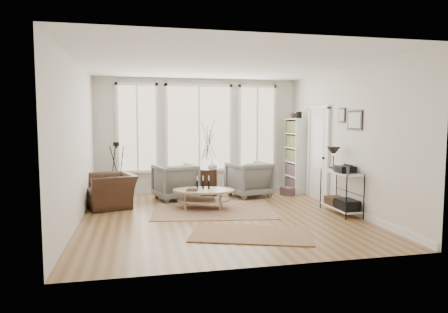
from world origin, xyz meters
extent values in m
plane|color=olive|center=(0.00, 0.00, 0.00)|extent=(5.50, 5.50, 0.00)
plane|color=white|center=(0.00, 0.00, 2.90)|extent=(5.50, 5.50, 0.00)
cube|color=silver|center=(0.00, 2.75, 1.45)|extent=(5.20, 0.04, 2.90)
cube|color=silver|center=(0.00, -2.75, 1.45)|extent=(5.20, 0.04, 2.90)
cube|color=silver|center=(-2.60, 0.00, 1.45)|extent=(0.04, 5.50, 2.90)
cube|color=silver|center=(2.60, 0.00, 1.45)|extent=(0.04, 5.50, 2.90)
cube|color=white|center=(0.00, 2.74, 0.06)|extent=(5.10, 0.04, 0.12)
cube|color=white|center=(2.58, 0.00, 0.06)|extent=(0.03, 5.40, 0.12)
cube|color=beige|center=(0.00, 2.73, 1.65)|extent=(1.60, 0.03, 2.10)
cube|color=beige|center=(-1.55, 2.73, 1.65)|extent=(0.90, 0.03, 2.10)
cube|color=beige|center=(1.55, 2.73, 1.65)|extent=(0.90, 0.03, 2.10)
cube|color=white|center=(0.00, 2.71, 1.65)|extent=(1.74, 0.06, 2.24)
cube|color=white|center=(-1.55, 2.71, 1.65)|extent=(1.04, 0.06, 2.24)
cube|color=white|center=(1.55, 2.71, 1.65)|extent=(1.04, 0.06, 2.24)
cube|color=white|center=(0.00, 2.69, 0.57)|extent=(4.10, 0.12, 0.06)
cube|color=silver|center=(2.58, 1.15, 1.05)|extent=(0.04, 0.88, 2.10)
cube|color=white|center=(2.56, 1.15, 1.30)|extent=(0.01, 0.55, 1.20)
cube|color=white|center=(2.56, 0.66, 1.05)|extent=(0.06, 0.08, 2.18)
cube|color=white|center=(2.56, 1.64, 1.05)|extent=(0.06, 0.08, 2.18)
cube|color=white|center=(2.56, 1.15, 2.14)|extent=(0.06, 1.06, 0.08)
sphere|color=black|center=(2.53, 0.82, 1.00)|extent=(0.06, 0.06, 0.06)
cube|color=white|center=(2.43, 1.81, 0.95)|extent=(0.30, 0.03, 1.90)
cube|color=white|center=(2.43, 2.63, 0.95)|extent=(0.30, 0.03, 1.90)
cube|color=white|center=(2.58, 2.23, 0.95)|extent=(0.02, 0.85, 1.90)
cube|color=white|center=(2.43, 2.23, 0.95)|extent=(0.30, 0.81, 1.90)
cube|color=brown|center=(2.43, 2.23, 0.95)|extent=(0.24, 0.75, 1.76)
cube|color=black|center=(2.43, 2.02, 1.98)|extent=(0.12, 0.10, 0.16)
sphere|color=#341E13|center=(2.43, 2.38, 1.97)|extent=(0.14, 0.14, 0.14)
cube|color=white|center=(2.38, -0.30, 0.12)|extent=(0.37, 1.07, 0.03)
cube|color=white|center=(2.38, -0.30, 0.82)|extent=(0.37, 1.07, 0.02)
cylinder|color=black|center=(2.20, -0.83, 0.42)|extent=(0.02, 0.02, 0.85)
cylinder|color=black|center=(2.56, -0.83, 0.42)|extent=(0.02, 0.02, 0.85)
cylinder|color=black|center=(2.20, 0.23, 0.42)|extent=(0.02, 0.02, 0.85)
cylinder|color=black|center=(2.56, 0.23, 0.42)|extent=(0.02, 0.02, 0.85)
cylinder|color=black|center=(2.38, 0.05, 0.88)|extent=(0.14, 0.14, 0.02)
cylinder|color=black|center=(2.38, 0.05, 1.01)|extent=(0.02, 0.02, 0.30)
cone|color=black|center=(2.38, 0.05, 1.21)|extent=(0.28, 0.28, 0.18)
cube|color=black|center=(2.38, -0.45, 0.91)|extent=(0.32, 0.30, 0.13)
cube|color=black|center=(2.38, -0.55, 0.23)|extent=(0.32, 0.45, 0.20)
cube|color=#341E13|center=(2.38, -0.08, 0.21)|extent=(0.32, 0.40, 0.16)
cube|color=black|center=(2.28, -0.72, 0.91)|extent=(0.02, 0.10, 0.14)
cube|color=black|center=(2.28, -0.18, 0.91)|extent=(0.02, 0.10, 0.12)
cube|color=black|center=(2.58, -0.40, 1.85)|extent=(0.03, 0.52, 0.38)
cube|color=white|center=(2.56, -0.40, 1.85)|extent=(0.01, 0.44, 0.30)
cube|color=black|center=(2.58, 0.10, 1.95)|extent=(0.03, 0.24, 0.30)
cube|color=white|center=(2.56, 0.10, 1.95)|extent=(0.01, 0.18, 0.24)
cube|color=brown|center=(-0.02, 0.56, 0.01)|extent=(2.70, 2.19, 0.01)
cube|color=brown|center=(0.23, -1.36, 0.01)|extent=(2.17, 1.64, 0.01)
ellipsoid|color=tan|center=(-0.22, 0.69, 0.18)|extent=(1.24, 0.95, 0.03)
ellipsoid|color=tan|center=(-0.22, 0.69, 0.39)|extent=(1.45, 1.12, 0.04)
cylinder|color=tan|center=(-0.57, 0.49, 0.18)|extent=(0.04, 0.04, 0.37)
cylinder|color=tan|center=(0.14, 0.49, 0.18)|extent=(0.04, 0.04, 0.37)
cylinder|color=tan|center=(-0.57, 0.90, 0.18)|extent=(0.04, 0.04, 0.37)
cylinder|color=tan|center=(0.14, 0.90, 0.18)|extent=(0.04, 0.04, 0.37)
cylinder|color=black|center=(-0.34, 0.75, 0.50)|extent=(0.04, 0.04, 0.18)
cylinder|color=black|center=(-0.22, 0.75, 0.50)|extent=(0.04, 0.04, 0.18)
cylinder|color=black|center=(-0.10, 0.75, 0.50)|extent=(0.04, 0.04, 0.18)
cube|color=#2C4F28|center=(-0.46, 0.60, 0.44)|extent=(0.22, 0.16, 0.06)
imported|color=slate|center=(-0.71, 1.83, 0.42)|extent=(1.11, 1.12, 0.83)
imported|color=slate|center=(1.09, 1.82, 0.42)|extent=(1.12, 1.14, 0.85)
cylinder|color=#341E13|center=(0.12, 2.06, 0.33)|extent=(0.44, 0.44, 0.66)
imported|color=silver|center=(0.19, 1.90, 0.79)|extent=(0.30, 0.30, 0.26)
imported|color=#341E13|center=(-2.15, 1.29, 0.35)|extent=(1.33, 1.24, 0.70)
cylinder|color=black|center=(-2.05, 2.30, 1.22)|extent=(0.06, 0.06, 0.06)
cube|color=black|center=(-2.05, 2.30, 1.29)|extent=(0.14, 0.11, 0.09)
cylinder|color=black|center=(-2.05, 2.22, 1.29)|extent=(0.06, 0.08, 0.06)
cube|color=brown|center=(2.05, 1.74, 0.10)|extent=(0.32, 0.36, 0.20)
cube|color=brown|center=(2.05, 1.75, 0.07)|extent=(0.19, 0.23, 0.14)
camera|label=1|loc=(-1.52, -7.44, 1.85)|focal=32.00mm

